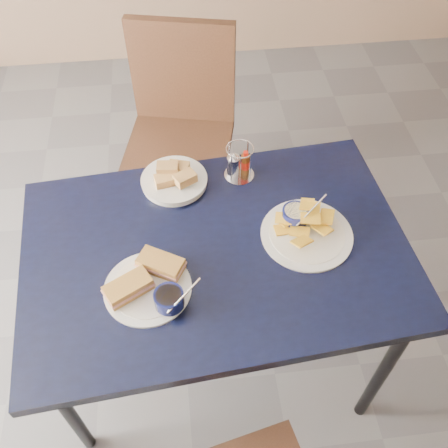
{
  "coord_description": "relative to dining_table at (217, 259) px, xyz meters",
  "views": [
    {
      "loc": [
        -0.32,
        -0.82,
        2.06
      ],
      "look_at": [
        -0.2,
        0.19,
        0.82
      ],
      "focal_mm": 40.0,
      "sensor_mm": 36.0,
      "label": 1
    }
  ],
  "objects": [
    {
      "name": "dining_table",
      "position": [
        0.0,
        0.0,
        0.0
      ],
      "size": [
        1.32,
        0.94,
        0.75
      ],
      "color": "black",
      "rests_on": "ground"
    },
    {
      "name": "bread_basket",
      "position": [
        -0.12,
        0.31,
        0.09
      ],
      "size": [
        0.24,
        0.24,
        0.07
      ],
      "color": "white",
      "rests_on": "dining_table"
    },
    {
      "name": "sandwich_plate",
      "position": [
        -0.22,
        -0.13,
        0.09
      ],
      "size": [
        0.3,
        0.27,
        0.12
      ],
      "color": "white",
      "rests_on": "dining_table"
    },
    {
      "name": "chair_far",
      "position": [
        -0.09,
        0.89,
        -0.11
      ],
      "size": [
        0.56,
        0.55,
        1.0
      ],
      "color": "#311B10",
      "rests_on": "ground"
    },
    {
      "name": "ground",
      "position": [
        0.23,
        -0.15,
        -0.69
      ],
      "size": [
        6.0,
        6.0,
        0.0
      ],
      "primitive_type": "plane",
      "color": "#55565B",
      "rests_on": "ground"
    },
    {
      "name": "condiment_caddy",
      "position": [
        0.11,
        0.32,
        0.12
      ],
      "size": [
        0.11,
        0.11,
        0.14
      ],
      "color": "silver",
      "rests_on": "dining_table"
    },
    {
      "name": "plantain_plate",
      "position": [
        0.3,
        0.04,
        0.08
      ],
      "size": [
        0.31,
        0.31,
        0.12
      ],
      "color": "white",
      "rests_on": "dining_table"
    }
  ]
}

